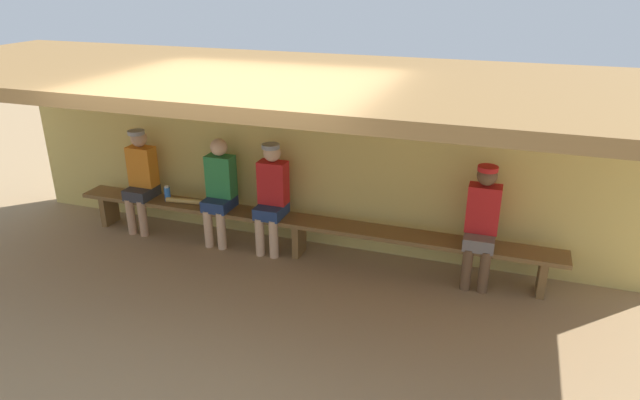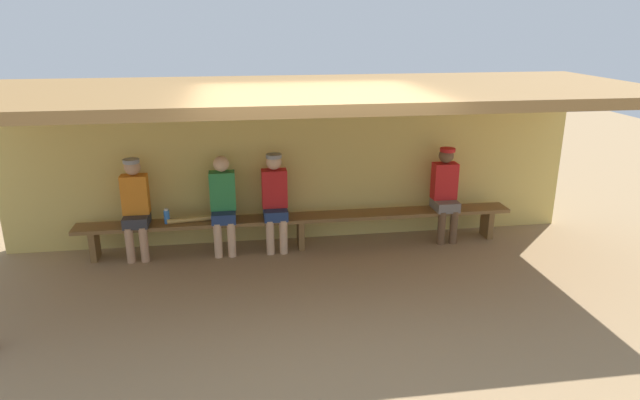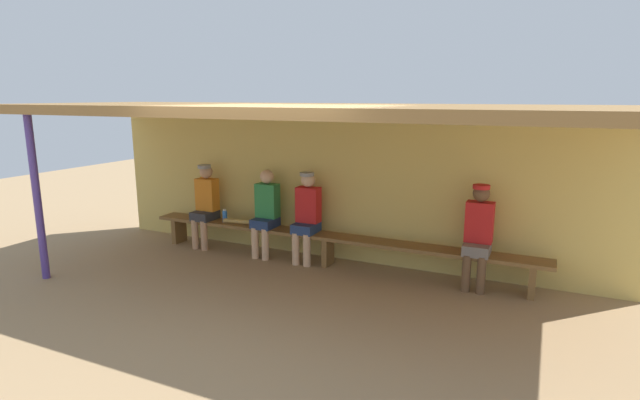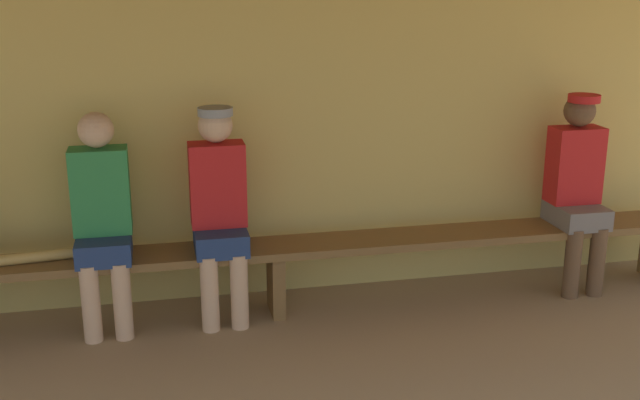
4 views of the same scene
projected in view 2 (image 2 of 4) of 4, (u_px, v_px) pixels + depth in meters
The scene contains 10 objects.
ground_plane at pixel (317, 299), 6.44m from camera, with size 24.00×24.00×0.00m, color #9E7F59.
back_wall at pixel (296, 163), 7.98m from camera, with size 8.00×0.20×2.20m, color #D8BC60.
dugout_roof at pixel (307, 92), 6.40m from camera, with size 8.00×2.80×0.12m, color olive.
bench at pixel (300, 221), 7.77m from camera, with size 6.00×0.36×0.46m.
player_in_white at pixel (445, 190), 7.96m from camera, with size 0.34×0.42×1.34m.
player_middle at pixel (275, 197), 7.62m from camera, with size 0.34×0.42×1.34m.
player_in_red at pixel (223, 201), 7.52m from camera, with size 0.34×0.42×1.34m.
player_in_blue at pixel (135, 204), 7.36m from camera, with size 0.34×0.42×1.34m.
water_bottle_orange at pixel (167, 216), 7.45m from camera, with size 0.07×0.07×0.21m.
baseball_bat at pixel (198, 219), 7.54m from camera, with size 0.07×0.07×0.80m, color tan.
Camera 2 is at (-0.83, -5.71, 3.07)m, focal length 31.54 mm.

